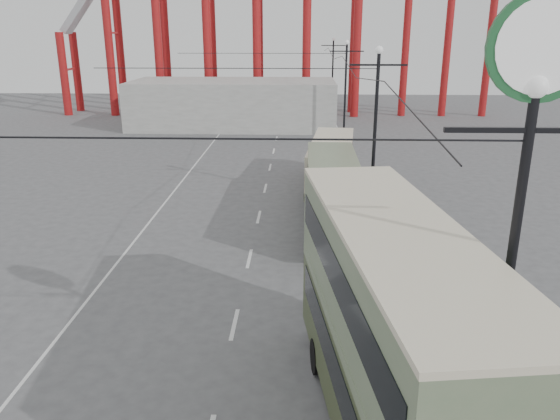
{
  "coord_description": "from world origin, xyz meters",
  "views": [
    {
      "loc": [
        1.28,
        -13.35,
        10.06
      ],
      "look_at": [
        0.5,
        8.18,
        3.0
      ],
      "focal_mm": 35.0,
      "sensor_mm": 36.0,
      "label": 1
    }
  ],
  "objects_px": {
    "pedestrian": "(312,284)",
    "double_decker_bus": "(391,327)",
    "single_decker_green": "(333,191)",
    "single_decker_cream": "(332,162)",
    "lamp_post_near": "(527,153)"
  },
  "relations": [
    {
      "from": "lamp_post_near",
      "to": "pedestrian",
      "type": "height_order",
      "value": "lamp_post_near"
    },
    {
      "from": "double_decker_bus",
      "to": "pedestrian",
      "type": "bearing_deg",
      "value": 96.29
    },
    {
      "from": "lamp_post_near",
      "to": "single_decker_cream",
      "type": "height_order",
      "value": "lamp_post_near"
    },
    {
      "from": "pedestrian",
      "to": "double_decker_bus",
      "type": "bearing_deg",
      "value": 77.41
    },
    {
      "from": "single_decker_green",
      "to": "pedestrian",
      "type": "xyz_separation_m",
      "value": [
        -1.3,
        -9.54,
        -0.92
      ]
    },
    {
      "from": "lamp_post_near",
      "to": "single_decker_cream",
      "type": "xyz_separation_m",
      "value": [
        -2.18,
        25.13,
        -6.03
      ]
    },
    {
      "from": "double_decker_bus",
      "to": "single_decker_cream",
      "type": "xyz_separation_m",
      "value": [
        -0.11,
        23.82,
        -1.49
      ]
    },
    {
      "from": "single_decker_green",
      "to": "single_decker_cream",
      "type": "height_order",
      "value": "single_decker_green"
    },
    {
      "from": "lamp_post_near",
      "to": "double_decker_bus",
      "type": "xyz_separation_m",
      "value": [
        -2.07,
        1.31,
        -4.54
      ]
    },
    {
      "from": "lamp_post_near",
      "to": "single_decker_green",
      "type": "xyz_separation_m",
      "value": [
        -2.47,
        17.91,
        -5.95
      ]
    },
    {
      "from": "pedestrian",
      "to": "lamp_post_near",
      "type": "bearing_deg",
      "value": 88.15
    },
    {
      "from": "double_decker_bus",
      "to": "pedestrian",
      "type": "distance_m",
      "value": 7.63
    },
    {
      "from": "single_decker_cream",
      "to": "pedestrian",
      "type": "bearing_deg",
      "value": -89.39
    },
    {
      "from": "single_decker_cream",
      "to": "pedestrian",
      "type": "height_order",
      "value": "single_decker_cream"
    },
    {
      "from": "single_decker_green",
      "to": "pedestrian",
      "type": "bearing_deg",
      "value": -97.11
    }
  ]
}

